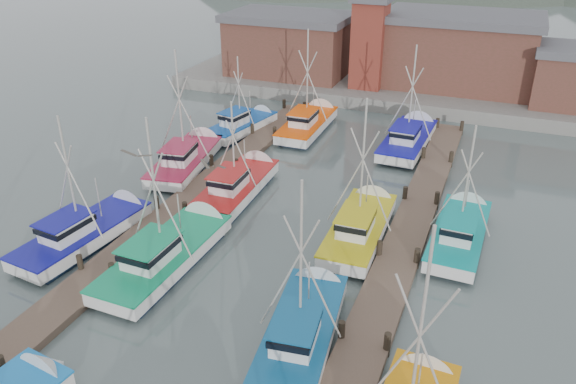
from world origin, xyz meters
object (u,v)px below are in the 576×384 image
at_px(boat_4, 171,251).
at_px(boat_12, 309,123).
at_px(boat_8, 240,184).
at_px(lookout_tower, 369,42).

height_order(boat_4, boat_12, boat_12).
height_order(boat_8, boat_12, boat_12).
relative_size(boat_4, boat_12, 1.04).
bearing_deg(boat_4, boat_8, 92.51).
xyz_separation_m(boat_4, boat_12, (0.11, 21.57, 0.00)).
bearing_deg(boat_4, boat_12, 91.07).
relative_size(lookout_tower, boat_4, 0.87).
distance_m(boat_4, boat_8, 8.66).
bearing_deg(boat_8, boat_4, -90.72).
xyz_separation_m(boat_4, boat_8, (-0.17, 8.66, -0.01)).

